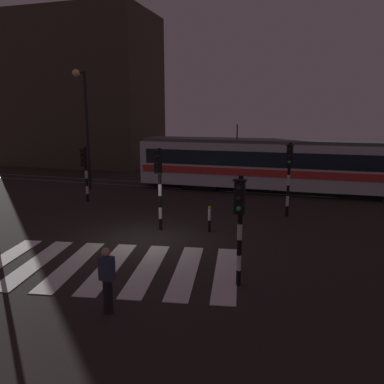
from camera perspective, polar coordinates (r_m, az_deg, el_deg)
ground_plane at (r=15.41m, az=-7.12°, el=-7.02°), size 120.00×120.00×0.00m
rail_near at (r=24.66m, az=2.25°, el=0.31°), size 80.00×0.12×0.03m
rail_far at (r=26.03m, az=3.03°, el=0.92°), size 80.00×0.12×0.03m
crosswalk_zebra at (r=13.05m, az=-12.14°, el=-10.75°), size 8.85×5.50×0.02m
traffic_light_median_centre at (r=15.97m, az=-4.91°, el=2.22°), size 0.36×0.42×3.48m
traffic_light_corner_far_right at (r=18.60m, az=14.15°, el=3.39°), size 0.36×0.42×3.54m
traffic_light_corner_far_left at (r=21.99m, az=-15.56°, el=3.73°), size 0.36×0.42×3.05m
traffic_light_corner_near_right at (r=10.82m, az=7.05°, el=-3.38°), size 0.36×0.42×3.25m
street_lamp_trackside_left at (r=25.41m, az=-15.63°, el=10.81°), size 0.44×1.21×7.40m
tram at (r=24.40m, az=12.64°, el=4.04°), size 17.55×2.58×4.15m
pedestrian_waiting_at_kerb at (r=10.02m, az=-12.43°, el=-12.56°), size 0.36×0.24×1.71m
bollard_island_edge at (r=16.15m, az=2.60°, el=-3.98°), size 0.12×0.12×1.11m
building_backdrop at (r=38.71m, az=-16.15°, el=14.11°), size 13.81×8.00×13.50m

